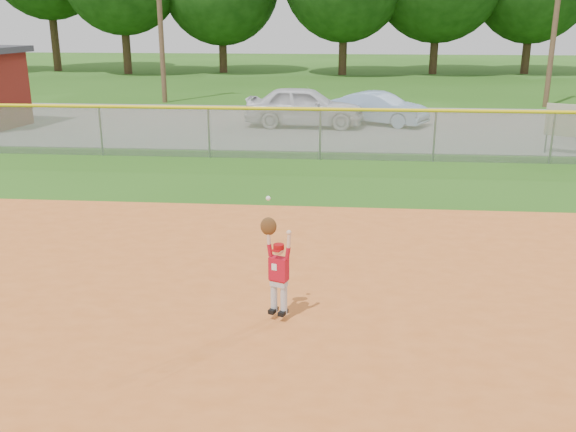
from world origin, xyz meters
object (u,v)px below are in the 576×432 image
at_px(ballplayer, 277,267).
at_px(car_white_a, 305,106).
at_px(car_blue, 379,108).
at_px(sponsor_sign, 576,122).

bearing_deg(ballplayer, car_white_a, 92.15).
bearing_deg(car_blue, sponsor_sign, -106.10).
relative_size(car_white_a, sponsor_sign, 2.72).
bearing_deg(car_blue, car_white_a, 131.59).
bearing_deg(car_white_a, ballplayer, -175.36).
xyz_separation_m(sponsor_sign, ballplayer, (-7.86, -11.67, -0.20)).
height_order(car_white_a, ballplayer, ballplayer).
xyz_separation_m(car_blue, ballplayer, (-2.25, -16.90, 0.19)).
distance_m(car_white_a, ballplayer, 16.15).
bearing_deg(sponsor_sign, car_white_a, 152.16).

